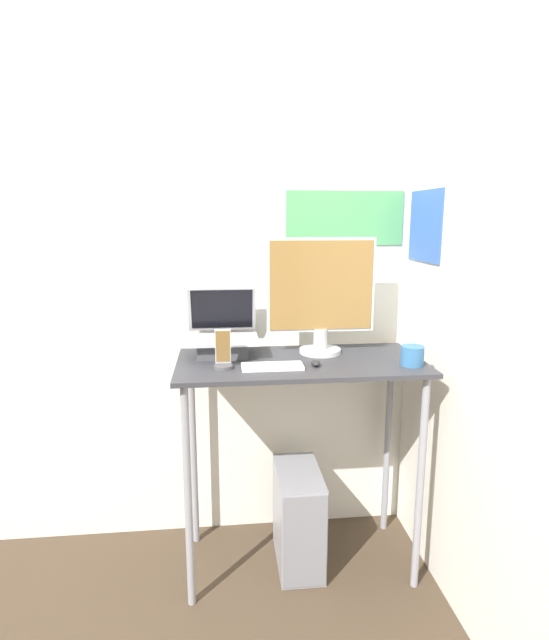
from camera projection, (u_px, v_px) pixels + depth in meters
name	position (u px, v px, depth m)	size (l,w,h in m)	color
ground_plane	(307.00, 602.00, 2.10)	(12.00, 12.00, 0.00)	#473828
wall_back	(290.00, 278.00, 2.42)	(6.00, 0.06, 2.60)	silver
wall_side_right	(470.00, 294.00, 1.90)	(0.06, 6.00, 2.60)	silver
desk	(300.00, 391.00, 2.18)	(1.06, 0.51, 0.98)	#333338
laptop	(222.00, 338.00, 2.23)	(0.31, 0.28, 0.29)	#4C4C51
monitor	(321.00, 298.00, 2.22)	(0.48, 0.19, 0.52)	silver
keyboard	(272.00, 366.00, 2.04)	(0.25, 0.10, 0.02)	white
mouse	(316.00, 363.00, 2.06)	(0.04, 0.06, 0.03)	#262626
cell_phone	(223.00, 356.00, 2.03)	(0.08, 0.08, 0.16)	#4C4C51
computer_tower	(299.00, 517.00, 2.31)	(0.20, 0.38, 0.46)	gray
mug	(412.00, 356.00, 2.07)	(0.10, 0.10, 0.08)	#336699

